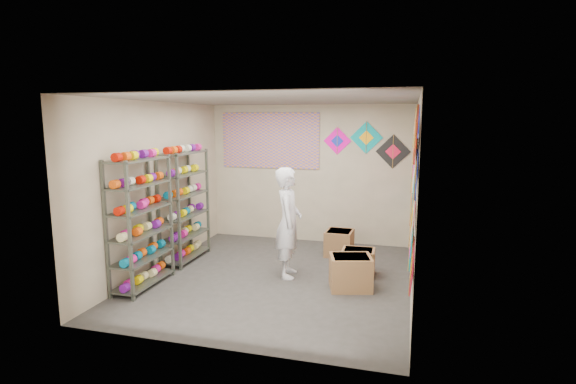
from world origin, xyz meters
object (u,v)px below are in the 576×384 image
(shopkeeper, at_px, (288,223))
(carton_a, at_px, (350,272))
(shelf_rack_back, at_px, (185,206))
(carton_c, at_px, (339,243))
(carton_b, at_px, (358,262))
(shelf_rack_front, at_px, (141,223))

(shopkeeper, height_order, carton_a, shopkeeper)
(shelf_rack_back, distance_m, carton_c, 2.80)
(shelf_rack_back, height_order, carton_b, shelf_rack_back)
(carton_b, relative_size, carton_c, 0.97)
(shelf_rack_back, xyz_separation_m, shopkeeper, (1.93, -0.31, -0.10))
(carton_c, bearing_deg, carton_a, -73.68)
(shelf_rack_back, relative_size, shopkeeper, 1.12)
(carton_b, bearing_deg, shopkeeper, -164.16)
(carton_b, bearing_deg, shelf_rack_front, -157.94)
(shelf_rack_back, bearing_deg, carton_c, 20.99)
(shopkeeper, xyz_separation_m, carton_b, (1.04, 0.33, -0.65))
(carton_a, height_order, carton_b, carton_a)
(shelf_rack_back, relative_size, carton_c, 3.69)
(carton_c, bearing_deg, carton_b, -63.03)
(shelf_rack_front, distance_m, shopkeeper, 2.17)
(shelf_rack_back, height_order, shopkeeper, shelf_rack_back)
(shelf_rack_back, distance_m, carton_b, 3.07)
(shelf_rack_front, bearing_deg, shopkeeper, 27.05)
(shopkeeper, xyz_separation_m, carton_a, (1.01, -0.29, -0.61))
(shopkeeper, distance_m, carton_a, 1.21)
(carton_b, bearing_deg, carton_c, 113.39)
(shelf_rack_back, bearing_deg, carton_b, 0.38)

